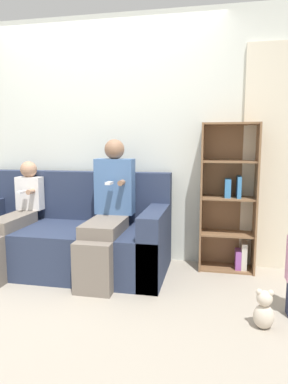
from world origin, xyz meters
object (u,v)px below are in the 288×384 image
at_px(adult_seated, 108,208).
at_px(teddy_bear, 264,310).
at_px(bookshelf, 230,202).
at_px(child_seated, 14,217).
at_px(couch, 66,239).

xyz_separation_m(adult_seated, teddy_bear, (1.31, -0.72, -0.52)).
xyz_separation_m(bookshelf, teddy_bear, (0.20, -1.13, -0.54)).
bearing_deg(teddy_bear, child_seated, 163.62).
relative_size(couch, child_seated, 1.91).
relative_size(adult_seated, child_seated, 1.21).
bearing_deg(couch, teddy_bear, -24.34).
xyz_separation_m(adult_seated, bookshelf, (1.12, 0.40, 0.02)).
relative_size(couch, adult_seated, 1.58).
bearing_deg(child_seated, adult_seated, 3.69).
relative_size(adult_seated, teddy_bear, 4.62).
bearing_deg(bookshelf, child_seated, -167.32).
bearing_deg(child_seated, bookshelf, 12.68).
bearing_deg(bookshelf, teddy_bear, -80.14).
relative_size(child_seated, bookshelf, 0.74).
distance_m(couch, bookshelf, 1.67).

